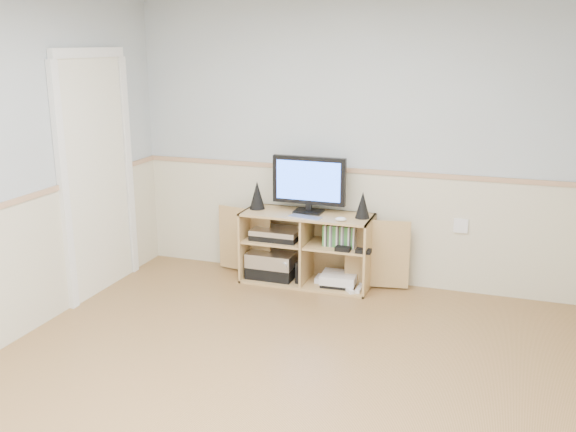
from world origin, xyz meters
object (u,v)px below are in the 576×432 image
Objects in this scene: media_cabinet at (308,246)px; keyboard at (305,217)px; game_consoles at (338,279)px; monitor at (309,182)px.

media_cabinet is 6.29× the size of keyboard.
game_consoles is (0.27, 0.13, -0.59)m from keyboard.
media_cabinet is at bearing 167.66° from game_consoles.
keyboard is 0.64× the size of game_consoles.
monitor reaches higher than keyboard.
keyboard is (0.03, -0.19, -0.27)m from monitor.
media_cabinet is 4.02× the size of game_consoles.
keyboard is 0.66m from game_consoles.
game_consoles is (0.30, -0.06, -0.86)m from monitor.
monitor reaches higher than game_consoles.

